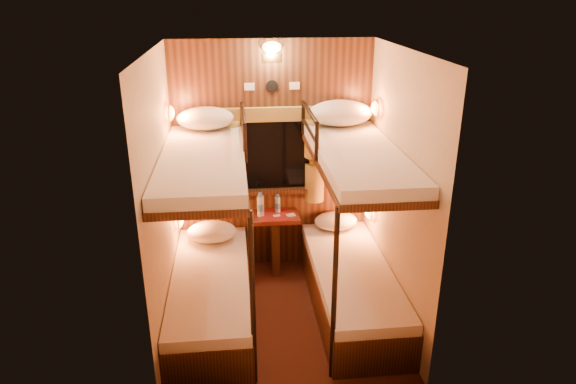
{
  "coord_description": "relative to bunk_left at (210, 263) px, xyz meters",
  "views": [
    {
      "loc": [
        -0.38,
        -3.99,
        2.84
      ],
      "look_at": [
        0.06,
        0.15,
        1.18
      ],
      "focal_mm": 32.0,
      "sensor_mm": 36.0,
      "label": 1
    }
  ],
  "objects": [
    {
      "name": "ceiling",
      "position": [
        0.65,
        -0.07,
        1.84
      ],
      "size": [
        2.1,
        2.1,
        0.0
      ],
      "primitive_type": "plane",
      "rotation": [
        3.14,
        0.0,
        0.0
      ],
      "color": "silver",
      "rests_on": "wall_back"
    },
    {
      "name": "bottle_right",
      "position": [
        0.68,
        0.84,
        0.18
      ],
      "size": [
        0.06,
        0.06,
        0.21
      ],
      "rotation": [
        0.0,
        0.0,
        -0.02
      ],
      "color": "#99BFE5",
      "rests_on": "table"
    },
    {
      "name": "floor",
      "position": [
        0.65,
        -0.07,
        -0.56
      ],
      "size": [
        2.1,
        2.1,
        0.0
      ],
      "primitive_type": "plane",
      "color": "#3D1B10",
      "rests_on": "ground"
    },
    {
      "name": "window",
      "position": [
        0.65,
        0.94,
        0.62
      ],
      "size": [
        1.0,
        0.12,
        0.79
      ],
      "color": "black",
      "rests_on": "back_panel"
    },
    {
      "name": "pillow_lower_left",
      "position": [
        -0.0,
        0.65,
        -0.0
      ],
      "size": [
        0.5,
        0.36,
        0.2
      ],
      "primitive_type": "ellipsoid",
      "color": "silver",
      "rests_on": "bunk_left"
    },
    {
      "name": "pillow_lower_right",
      "position": [
        1.3,
        0.79,
        -0.01
      ],
      "size": [
        0.46,
        0.33,
        0.18
      ],
      "primitive_type": "ellipsoid",
      "color": "silver",
      "rests_on": "bunk_right"
    },
    {
      "name": "reading_lamps",
      "position": [
        0.65,
        0.63,
        0.68
      ],
      "size": [
        2.0,
        0.2,
        1.25
      ],
      "color": "orange",
      "rests_on": "wall_left"
    },
    {
      "name": "wall_back",
      "position": [
        0.65,
        0.98,
        0.64
      ],
      "size": [
        2.4,
        0.0,
        2.4
      ],
      "primitive_type": "plane",
      "rotation": [
        1.57,
        0.0,
        0.0
      ],
      "color": "#C6B293",
      "rests_on": "floor"
    },
    {
      "name": "bottle_left",
      "position": [
        0.5,
        0.78,
        0.2
      ],
      "size": [
        0.07,
        0.07,
        0.26
      ],
      "rotation": [
        0.0,
        0.0,
        -0.04
      ],
      "color": "#99BFE5",
      "rests_on": "table"
    },
    {
      "name": "bunk_right",
      "position": [
        1.3,
        0.0,
        0.0
      ],
      "size": [
        0.72,
        1.9,
        1.82
      ],
      "color": "black",
      "rests_on": "floor"
    },
    {
      "name": "table",
      "position": [
        0.65,
        0.78,
        -0.14
      ],
      "size": [
        0.5,
        0.34,
        0.66
      ],
      "color": "#552213",
      "rests_on": "floor"
    },
    {
      "name": "sachet_b",
      "position": [
        0.67,
        0.75,
        0.09
      ],
      "size": [
        0.08,
        0.07,
        0.01
      ],
      "primitive_type": "cube",
      "rotation": [
        0.0,
        0.0,
        0.23
      ],
      "color": "silver",
      "rests_on": "table"
    },
    {
      "name": "bunk_left",
      "position": [
        0.0,
        0.0,
        0.0
      ],
      "size": [
        0.72,
        1.9,
        1.82
      ],
      "color": "black",
      "rests_on": "floor"
    },
    {
      "name": "curtains",
      "position": [
        0.65,
        0.9,
        0.71
      ],
      "size": [
        1.1,
        0.22,
        1.0
      ],
      "color": "olive",
      "rests_on": "back_panel"
    },
    {
      "name": "wall_right",
      "position": [
        1.65,
        -0.07,
        0.64
      ],
      "size": [
        0.0,
        2.4,
        2.4
      ],
      "primitive_type": "plane",
      "rotation": [
        1.57,
        0.0,
        -1.57
      ],
      "color": "#C6B293",
      "rests_on": "floor"
    },
    {
      "name": "wall_left",
      "position": [
        -0.35,
        -0.07,
        0.64
      ],
      "size": [
        0.0,
        2.4,
        2.4
      ],
      "primitive_type": "plane",
      "rotation": [
        1.57,
        0.0,
        1.57
      ],
      "color": "#C6B293",
      "rests_on": "floor"
    },
    {
      "name": "sachet_a",
      "position": [
        0.81,
        0.75,
        0.09
      ],
      "size": [
        0.1,
        0.09,
        0.01
      ],
      "primitive_type": "cube",
      "rotation": [
        0.0,
        0.0,
        0.3
      ],
      "color": "silver",
      "rests_on": "table"
    },
    {
      "name": "back_panel",
      "position": [
        0.65,
        0.97,
        0.64
      ],
      "size": [
        2.0,
        0.03,
        2.4
      ],
      "primitive_type": "cube",
      "color": "black",
      "rests_on": "floor"
    },
    {
      "name": "pillow_upper_left",
      "position": [
        -0.0,
        0.76,
        1.13
      ],
      "size": [
        0.54,
        0.39,
        0.21
      ],
      "primitive_type": "ellipsoid",
      "color": "silver",
      "rests_on": "bunk_left"
    },
    {
      "name": "back_fixtures",
      "position": [
        0.65,
        0.93,
        1.69
      ],
      "size": [
        0.54,
        0.09,
        0.48
      ],
      "color": "black",
      "rests_on": "back_panel"
    },
    {
      "name": "wall_front",
      "position": [
        0.65,
        -1.12,
        0.64
      ],
      "size": [
        2.4,
        0.0,
        2.4
      ],
      "primitive_type": "plane",
      "rotation": [
        -1.57,
        0.0,
        0.0
      ],
      "color": "#C6B293",
      "rests_on": "floor"
    },
    {
      "name": "pillow_upper_right",
      "position": [
        1.3,
        0.77,
        1.15
      ],
      "size": [
        0.62,
        0.45,
        0.25
      ],
      "primitive_type": "ellipsoid",
      "color": "silver",
      "rests_on": "bunk_right"
    }
  ]
}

